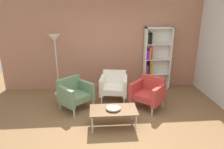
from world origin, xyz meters
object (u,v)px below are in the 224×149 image
(decorative_bowl, at_px, (113,108))
(armchair_spare_guest, at_px, (148,92))
(armchair_corner_red, at_px, (114,85))
(coffee_table_low, at_px, (113,111))
(floor_lamp_torchiere, at_px, (55,45))
(bookshelf_tall, at_px, (154,60))
(armchair_by_bookshelf, at_px, (74,93))

(decorative_bowl, bearing_deg, armchair_spare_guest, 40.27)
(decorative_bowl, distance_m, armchair_corner_red, 1.36)
(coffee_table_low, height_order, armchair_corner_red, armchair_corner_red)
(coffee_table_low, relative_size, decorative_bowl, 3.12)
(decorative_bowl, height_order, floor_lamp_torchiere, floor_lamp_torchiere)
(floor_lamp_torchiere, bearing_deg, armchair_spare_guest, -23.70)
(bookshelf_tall, xyz_separation_m, armchair_corner_red, (-1.30, -0.74, -0.49))
(bookshelf_tall, distance_m, armchair_by_bookshelf, 2.66)
(bookshelf_tall, height_order, coffee_table_low, bookshelf_tall)
(bookshelf_tall, bearing_deg, decorative_bowl, -124.20)
(armchair_corner_red, height_order, floor_lamp_torchiere, floor_lamp_torchiere)
(bookshelf_tall, xyz_separation_m, armchair_by_bookshelf, (-2.33, -1.19, -0.49))
(bookshelf_tall, height_order, armchair_spare_guest, bookshelf_tall)
(coffee_table_low, xyz_separation_m, armchair_corner_red, (0.13, 1.36, 0.05))
(armchair_spare_guest, bearing_deg, decorative_bowl, -97.74)
(armchair_corner_red, relative_size, armchair_by_bookshelf, 0.86)
(coffee_table_low, height_order, decorative_bowl, decorative_bowl)
(armchair_spare_guest, distance_m, armchair_by_bookshelf, 1.86)
(bookshelf_tall, xyz_separation_m, coffee_table_low, (-1.43, -2.10, -0.54))
(decorative_bowl, height_order, armchair_spare_guest, armchair_spare_guest)
(coffee_table_low, bearing_deg, decorative_bowl, 180.00)
(armchair_by_bookshelf, distance_m, floor_lamp_torchiere, 1.53)
(decorative_bowl, distance_m, armchair_by_bookshelf, 1.28)
(armchair_corner_red, xyz_separation_m, armchair_by_bookshelf, (-1.03, -0.45, 0.00))
(decorative_bowl, bearing_deg, armchair_corner_red, 84.59)
(armchair_spare_guest, bearing_deg, bookshelf_tall, 112.01)
(armchair_corner_red, xyz_separation_m, armchair_spare_guest, (0.83, -0.55, 0.00))
(coffee_table_low, distance_m, armchair_corner_red, 1.37)
(armchair_spare_guest, height_order, armchair_by_bookshelf, same)
(armchair_by_bookshelf, height_order, floor_lamp_torchiere, floor_lamp_torchiere)
(bookshelf_tall, relative_size, coffee_table_low, 1.90)
(decorative_bowl, bearing_deg, armchair_by_bookshelf, 134.82)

